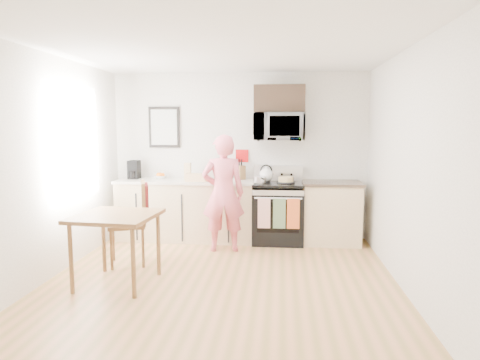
# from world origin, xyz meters

# --- Properties ---
(floor) EXTENTS (4.60, 4.60, 0.00)m
(floor) POSITION_xyz_m (0.00, 0.00, 0.00)
(floor) COLOR olive
(floor) RESTS_ON ground
(back_wall) EXTENTS (4.00, 0.04, 2.60)m
(back_wall) POSITION_xyz_m (0.00, 2.30, 1.30)
(back_wall) COLOR beige
(back_wall) RESTS_ON floor
(front_wall) EXTENTS (4.00, 0.04, 2.60)m
(front_wall) POSITION_xyz_m (0.00, -2.30, 1.30)
(front_wall) COLOR beige
(front_wall) RESTS_ON floor
(left_wall) EXTENTS (0.04, 4.60, 2.60)m
(left_wall) POSITION_xyz_m (-2.00, 0.00, 1.30)
(left_wall) COLOR beige
(left_wall) RESTS_ON floor
(right_wall) EXTENTS (0.04, 4.60, 2.60)m
(right_wall) POSITION_xyz_m (2.00, 0.00, 1.30)
(right_wall) COLOR beige
(right_wall) RESTS_ON floor
(ceiling) EXTENTS (4.00, 4.60, 0.04)m
(ceiling) POSITION_xyz_m (0.00, 0.00, 2.60)
(ceiling) COLOR white
(ceiling) RESTS_ON back_wall
(window) EXTENTS (0.06, 1.40, 1.50)m
(window) POSITION_xyz_m (-1.96, 0.80, 1.55)
(window) COLOR white
(window) RESTS_ON left_wall
(cabinet_left) EXTENTS (2.10, 0.60, 0.90)m
(cabinet_left) POSITION_xyz_m (-0.80, 2.00, 0.45)
(cabinet_left) COLOR tan
(cabinet_left) RESTS_ON floor
(countertop_left) EXTENTS (2.14, 0.64, 0.04)m
(countertop_left) POSITION_xyz_m (-0.80, 2.00, 0.92)
(countertop_left) COLOR silver
(countertop_left) RESTS_ON cabinet_left
(cabinet_right) EXTENTS (0.84, 0.60, 0.90)m
(cabinet_right) POSITION_xyz_m (1.43, 2.00, 0.45)
(cabinet_right) COLOR tan
(cabinet_right) RESTS_ON floor
(countertop_right) EXTENTS (0.88, 0.64, 0.04)m
(countertop_right) POSITION_xyz_m (1.43, 2.00, 0.92)
(countertop_right) COLOR black
(countertop_right) RESTS_ON cabinet_right
(range) EXTENTS (0.76, 0.70, 1.16)m
(range) POSITION_xyz_m (0.63, 1.98, 0.44)
(range) COLOR black
(range) RESTS_ON floor
(microwave) EXTENTS (0.76, 0.51, 0.42)m
(microwave) POSITION_xyz_m (0.63, 2.08, 1.76)
(microwave) COLOR silver
(microwave) RESTS_ON back_wall
(upper_cabinet) EXTENTS (0.76, 0.35, 0.40)m
(upper_cabinet) POSITION_xyz_m (0.63, 2.12, 2.18)
(upper_cabinet) COLOR black
(upper_cabinet) RESTS_ON back_wall
(wall_art) EXTENTS (0.50, 0.04, 0.65)m
(wall_art) POSITION_xyz_m (-1.20, 2.28, 1.75)
(wall_art) COLOR black
(wall_art) RESTS_ON back_wall
(wall_trivet) EXTENTS (0.20, 0.02, 0.20)m
(wall_trivet) POSITION_xyz_m (0.05, 2.28, 1.30)
(wall_trivet) COLOR #A70E10
(wall_trivet) RESTS_ON back_wall
(person) EXTENTS (0.66, 0.49, 1.66)m
(person) POSITION_xyz_m (-0.14, 1.45, 0.83)
(person) COLOR #C83752
(person) RESTS_ON floor
(dining_table) EXTENTS (0.85, 0.85, 0.80)m
(dining_table) POSITION_xyz_m (-1.15, 0.04, 0.71)
(dining_table) COLOR brown
(dining_table) RESTS_ON floor
(chair) EXTENTS (0.61, 0.57, 1.07)m
(chair) POSITION_xyz_m (-1.14, 0.78, 0.69)
(chair) COLOR brown
(chair) RESTS_ON floor
(knife_block) EXTENTS (0.16, 0.17, 0.22)m
(knife_block) POSITION_xyz_m (0.04, 2.16, 1.05)
(knife_block) COLOR brown
(knife_block) RESTS_ON countertop_left
(utensil_crock) EXTENTS (0.11, 0.11, 0.34)m
(utensil_crock) POSITION_xyz_m (-0.31, 2.14, 1.08)
(utensil_crock) COLOR #A70E10
(utensil_crock) RESTS_ON countertop_left
(fruit_bowl) EXTENTS (0.24, 0.24, 0.09)m
(fruit_bowl) POSITION_xyz_m (-1.24, 2.15, 0.98)
(fruit_bowl) COLOR white
(fruit_bowl) RESTS_ON countertop_left
(milk_carton) EXTENTS (0.11, 0.11, 0.27)m
(milk_carton) POSITION_xyz_m (-0.77, 1.99, 1.07)
(milk_carton) COLOR tan
(milk_carton) RESTS_ON countertop_left
(coffee_maker) EXTENTS (0.16, 0.24, 0.29)m
(coffee_maker) POSITION_xyz_m (-1.66, 2.09, 1.08)
(coffee_maker) COLOR black
(coffee_maker) RESTS_ON countertop_left
(bread_bag) EXTENTS (0.32, 0.15, 0.12)m
(bread_bag) POSITION_xyz_m (-0.61, 1.86, 1.00)
(bread_bag) COLOR tan
(bread_bag) RESTS_ON countertop_left
(cake) EXTENTS (0.27, 0.27, 0.09)m
(cake) POSITION_xyz_m (0.74, 1.94, 0.97)
(cake) COLOR black
(cake) RESTS_ON range
(kettle) EXTENTS (0.21, 0.21, 0.26)m
(kettle) POSITION_xyz_m (0.44, 2.05, 1.04)
(kettle) COLOR white
(kettle) RESTS_ON range
(pot) EXTENTS (0.19, 0.31, 0.09)m
(pot) POSITION_xyz_m (0.35, 1.88, 0.97)
(pot) COLOR silver
(pot) RESTS_ON range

